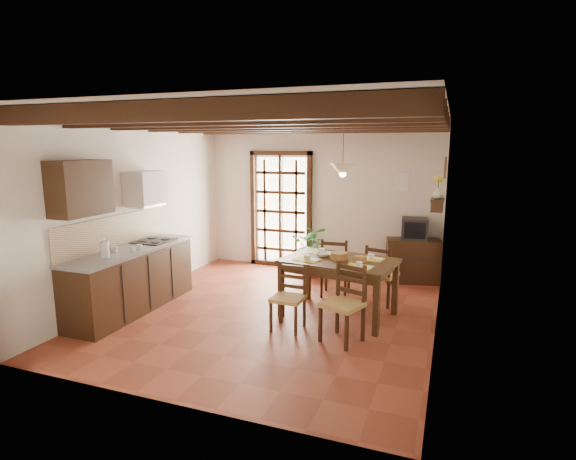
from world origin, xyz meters
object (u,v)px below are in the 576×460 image
at_px(chair_far_right, 381,285).
at_px(pendant_lamp, 343,168).
at_px(sideboard, 413,261).
at_px(crt_tv, 415,229).
at_px(kitchen_counter, 132,279).
at_px(potted_plant, 312,246).
at_px(chair_far_left, 335,278).
at_px(dining_table, 339,267).
at_px(chair_near_right, 343,318).
at_px(chair_near_left, 288,309).

height_order(chair_far_right, pendant_lamp, pendant_lamp).
distance_m(sideboard, crt_tv, 0.58).
bearing_deg(kitchen_counter, potted_plant, 53.03).
bearing_deg(pendant_lamp, chair_far_left, 109.09).
bearing_deg(dining_table, chair_near_right, -63.78).
distance_m(chair_near_left, sideboard, 3.03).
xyz_separation_m(kitchen_counter, potted_plant, (1.94, 2.58, 0.10)).
bearing_deg(potted_plant, chair_far_right, -36.46).
bearing_deg(chair_far_right, pendant_lamp, 64.77).
relative_size(dining_table, potted_plant, 0.82).
xyz_separation_m(dining_table, chair_near_right, (0.26, -0.82, -0.41)).
distance_m(chair_far_right, potted_plant, 1.80).
height_order(kitchen_counter, chair_near_right, kitchen_counter).
bearing_deg(chair_near_right, chair_far_left, 127.96).
height_order(dining_table, crt_tv, crt_tv).
distance_m(chair_far_right, sideboard, 1.36).
relative_size(chair_far_left, sideboard, 1.05).
height_order(kitchen_counter, pendant_lamp, pendant_lamp).
relative_size(chair_near_right, crt_tv, 2.03).
bearing_deg(chair_far_left, chair_far_right, 167.56).
bearing_deg(chair_far_right, dining_table, 68.97).
bearing_deg(chair_near_left, sideboard, 65.42).
bearing_deg(sideboard, chair_far_left, -144.94).
height_order(kitchen_counter, crt_tv, kitchen_counter).
bearing_deg(pendant_lamp, chair_far_right, 50.91).
relative_size(chair_far_right, potted_plant, 0.46).
xyz_separation_m(chair_near_right, potted_plant, (-1.20, 2.59, 0.27)).
distance_m(chair_near_right, chair_far_right, 1.55).
distance_m(chair_far_left, pendant_lamp, 1.94).
bearing_deg(chair_near_left, chair_far_left, 82.59).
xyz_separation_m(kitchen_counter, dining_table, (2.88, 0.81, 0.24)).
bearing_deg(potted_plant, sideboard, 7.87).
height_order(potted_plant, pendant_lamp, pendant_lamp).
relative_size(sideboard, crt_tv, 1.91).
bearing_deg(dining_table, pendant_lamp, 98.93).
distance_m(kitchen_counter, crt_tv, 4.70).
bearing_deg(pendant_lamp, potted_plant, 119.47).
bearing_deg(crt_tv, chair_far_left, -138.99).
xyz_separation_m(chair_near_right, chair_far_left, (-0.51, 1.64, -0.00)).
height_order(chair_far_left, chair_far_right, chair_far_left).
xyz_separation_m(kitchen_counter, sideboard, (3.73, 2.83, -0.09)).
relative_size(chair_near_right, chair_far_right, 1.05).
height_order(chair_near_right, pendant_lamp, pendant_lamp).
relative_size(chair_near_left, chair_far_right, 0.94).
distance_m(chair_near_right, potted_plant, 2.86).
xyz_separation_m(chair_near_left, chair_near_right, (0.75, -0.12, 0.03)).
bearing_deg(chair_far_left, potted_plant, -57.27).
bearing_deg(kitchen_counter, dining_table, 15.78).
xyz_separation_m(chair_far_left, potted_plant, (-0.69, 0.94, 0.27)).
relative_size(chair_far_left, chair_far_right, 1.03).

